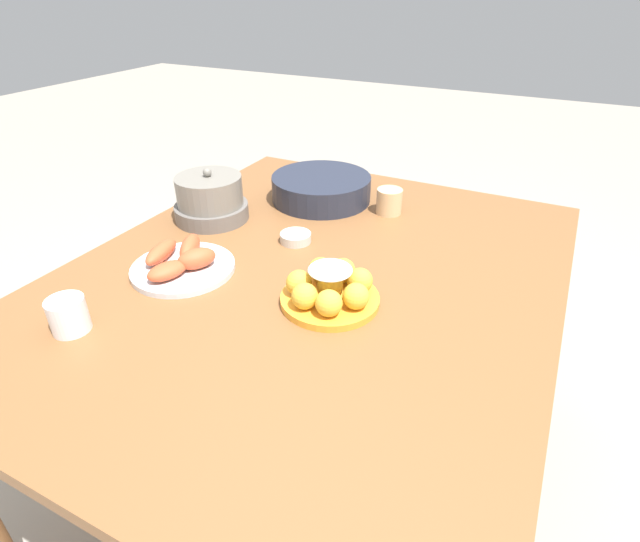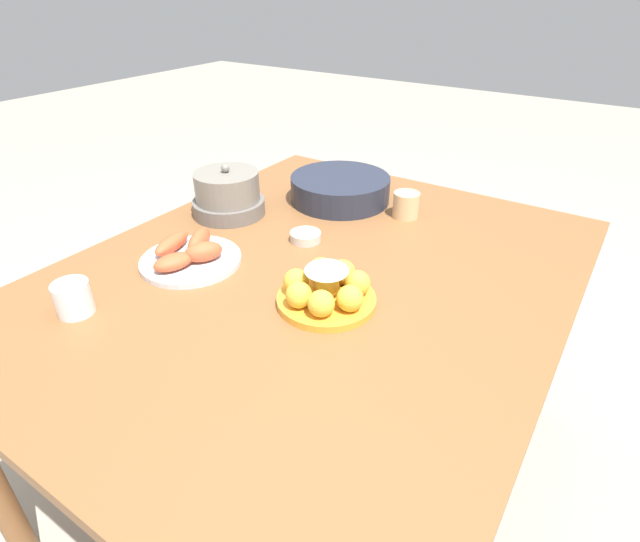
# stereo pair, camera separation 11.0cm
# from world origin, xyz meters

# --- Properties ---
(ground_plane) EXTENTS (12.00, 12.00, 0.00)m
(ground_plane) POSITION_xyz_m (0.00, 0.00, 0.00)
(ground_plane) COLOR #9E9384
(dining_table) EXTENTS (1.36, 1.09, 0.73)m
(dining_table) POSITION_xyz_m (0.00, 0.00, 0.64)
(dining_table) COLOR brown
(dining_table) RESTS_ON ground_plane
(cake_plate) EXTENTS (0.21, 0.21, 0.09)m
(cake_plate) POSITION_xyz_m (-0.09, -0.09, 0.76)
(cake_plate) COLOR gold
(cake_plate) RESTS_ON dining_table
(serving_bowl) EXTENTS (0.30, 0.30, 0.08)m
(serving_bowl) POSITION_xyz_m (0.40, 0.17, 0.77)
(serving_bowl) COLOR #232838
(serving_bowl) RESTS_ON dining_table
(sauce_bowl) EXTENTS (0.08, 0.08, 0.02)m
(sauce_bowl) POSITION_xyz_m (0.12, 0.11, 0.74)
(sauce_bowl) COLOR beige
(sauce_bowl) RESTS_ON dining_table
(seafood_platter) EXTENTS (0.24, 0.24, 0.06)m
(seafood_platter) POSITION_xyz_m (-0.13, 0.27, 0.75)
(seafood_platter) COLOR silver
(seafood_platter) RESTS_ON dining_table
(cup_near) EXTENTS (0.07, 0.07, 0.07)m
(cup_near) POSITION_xyz_m (0.40, -0.05, 0.76)
(cup_near) COLOR #DBB27F
(cup_near) RESTS_ON dining_table
(cup_far) EXTENTS (0.07, 0.07, 0.07)m
(cup_far) POSITION_xyz_m (-0.41, 0.32, 0.76)
(cup_far) COLOR white
(cup_far) RESTS_ON dining_table
(warming_pot) EXTENTS (0.21, 0.21, 0.15)m
(warming_pot) POSITION_xyz_m (0.13, 0.39, 0.79)
(warming_pot) COLOR #66605B
(warming_pot) RESTS_ON dining_table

